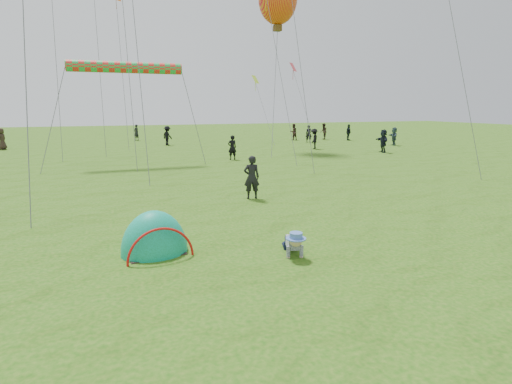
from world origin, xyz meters
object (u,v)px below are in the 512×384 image
object	(u,v)px
standing_adult	(252,177)
crawling_toddler	(294,242)
popup_tent	(155,252)
balloon_kite	(278,2)

from	to	relation	value
standing_adult	crawling_toddler	bearing A→B (deg)	89.95
popup_tent	standing_adult	xyz separation A→B (m)	(4.06, 4.50, 0.81)
crawling_toddler	standing_adult	distance (m)	5.94
standing_adult	balloon_kite	bearing A→B (deg)	-105.86
crawling_toddler	balloon_kite	world-z (taller)	balloon_kite
crawling_toddler	popup_tent	xyz separation A→B (m)	(-3.00, 1.32, -0.32)
popup_tent	standing_adult	size ratio (longest dim) A/B	1.25
balloon_kite	popup_tent	bearing A→B (deg)	-120.13
crawling_toddler	popup_tent	size ratio (longest dim) A/B	0.41
crawling_toddler	popup_tent	distance (m)	3.29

